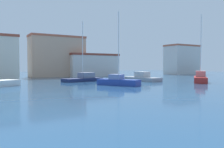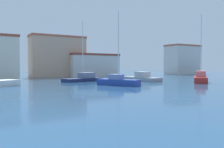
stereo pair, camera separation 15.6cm
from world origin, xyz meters
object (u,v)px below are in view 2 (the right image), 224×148
(motorboat_grey_distant_north, at_px, (141,78))
(sailboat_red_behind_lamppost, at_px, (201,78))
(sailboat_navy_center_channel, at_px, (84,78))
(sailboat_blue_mid_harbor, at_px, (118,81))

(motorboat_grey_distant_north, height_order, sailboat_red_behind_lamppost, sailboat_red_behind_lamppost)
(sailboat_navy_center_channel, xyz_separation_m, motorboat_grey_distant_north, (9.43, -3.93, -0.04))
(sailboat_navy_center_channel, height_order, sailboat_blue_mid_harbor, sailboat_navy_center_channel)
(motorboat_grey_distant_north, relative_size, sailboat_red_behind_lamppost, 0.74)
(sailboat_navy_center_channel, bearing_deg, motorboat_grey_distant_north, -22.60)
(motorboat_grey_distant_north, xyz_separation_m, sailboat_red_behind_lamppost, (5.87, -7.96, 0.19))
(sailboat_navy_center_channel, height_order, sailboat_red_behind_lamppost, sailboat_red_behind_lamppost)
(sailboat_blue_mid_harbor, height_order, motorboat_grey_distant_north, sailboat_blue_mid_harbor)
(sailboat_navy_center_channel, bearing_deg, sailboat_red_behind_lamppost, -37.84)
(sailboat_navy_center_channel, distance_m, sailboat_blue_mid_harbor, 9.96)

